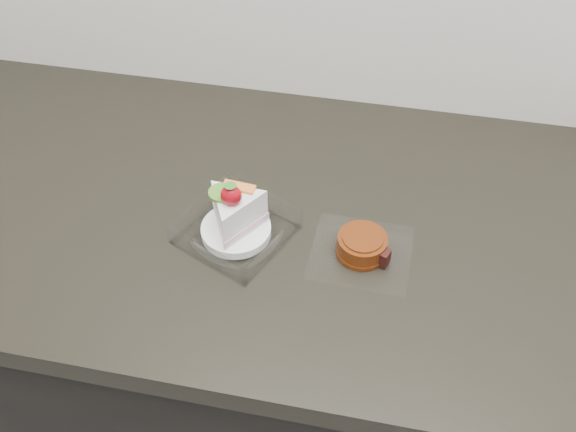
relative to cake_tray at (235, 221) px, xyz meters
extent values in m
cube|color=black|center=(0.23, 0.06, -0.50)|extent=(2.00, 0.60, 0.86)
cube|color=black|center=(0.23, 0.06, -0.05)|extent=(2.04, 0.64, 0.04)
cube|color=white|center=(0.00, 0.00, -0.03)|extent=(0.19, 0.19, 0.00)
cylinder|color=white|center=(0.00, 0.00, -0.02)|extent=(0.10, 0.10, 0.01)
ellipsoid|color=#B20B1D|center=(0.00, -0.01, 0.06)|extent=(0.03, 0.03, 0.03)
cone|color=#2D7223|center=(0.00, -0.01, 0.08)|extent=(0.02, 0.02, 0.01)
cylinder|color=#4E962B|center=(-0.02, 0.00, 0.05)|extent=(0.04, 0.04, 0.00)
cube|color=orange|center=(0.00, 0.02, 0.05)|extent=(0.05, 0.02, 0.00)
cube|color=white|center=(0.19, 0.00, -0.03)|extent=(0.15, 0.14, 0.00)
cylinder|color=#66290C|center=(0.19, 0.00, -0.01)|extent=(0.08, 0.08, 0.03)
cylinder|color=#66290C|center=(0.19, 0.00, -0.03)|extent=(0.09, 0.09, 0.01)
cylinder|color=#66290C|center=(0.19, 0.00, 0.00)|extent=(0.07, 0.07, 0.00)
cube|color=black|center=(0.22, -0.01, -0.02)|extent=(0.03, 0.02, 0.03)
camera|label=1|loc=(0.20, -0.62, 0.68)|focal=40.00mm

